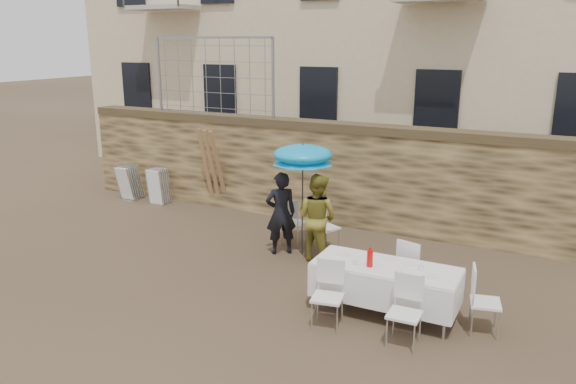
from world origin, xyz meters
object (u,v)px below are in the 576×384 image
at_px(banquet_table, 386,268).
at_px(table_chair_front_left, 327,296).
at_px(man_suit, 281,213).
at_px(chair_stack_right, 163,184).
at_px(couple_chair_left, 294,221).
at_px(umbrella, 303,158).
at_px(chair_stack_left, 135,180).
at_px(soda_bottle, 370,258).
at_px(woman_dress, 317,218).
at_px(table_chair_side, 486,301).
at_px(couple_chair_right, 326,226).
at_px(table_chair_front_right, 404,313).
at_px(table_chair_back, 413,267).

height_order(banquet_table, table_chair_front_left, table_chair_front_left).
xyz_separation_m(man_suit, chair_stack_right, (-4.25, 1.74, -0.34)).
height_order(couple_chair_left, banquet_table, couple_chair_left).
distance_m(couple_chair_left, table_chair_front_left, 3.39).
height_order(umbrella, chair_stack_left, umbrella).
bearing_deg(soda_bottle, man_suit, 144.59).
distance_m(woman_dress, banquet_table, 2.32).
bearing_deg(soda_bottle, table_chair_side, 8.88).
xyz_separation_m(man_suit, umbrella, (0.40, 0.10, 1.08)).
xyz_separation_m(woman_dress, umbrella, (-0.35, 0.10, 1.06)).
bearing_deg(man_suit, soda_bottle, 105.33).
bearing_deg(couple_chair_right, table_chair_front_left, 138.96).
distance_m(umbrella, soda_bottle, 2.77).
bearing_deg(soda_bottle, table_chair_front_right, -40.60).
bearing_deg(table_chair_back, table_chair_front_right, 115.78).
bearing_deg(man_suit, banquet_table, 109.99).
relative_size(table_chair_front_right, table_chair_back, 1.00).
relative_size(man_suit, table_chair_front_right, 1.66).
relative_size(man_suit, couple_chair_left, 1.66).
height_order(table_chair_front_left, chair_stack_right, table_chair_front_left).
height_order(couple_chair_right, chair_stack_left, couple_chair_right).
bearing_deg(table_chair_back, couple_chair_left, -9.84).
height_order(couple_chair_left, soda_bottle, soda_bottle).
bearing_deg(table_chair_back, chair_stack_left, -2.40).
height_order(man_suit, couple_chair_left, man_suit).
height_order(man_suit, chair_stack_left, man_suit).
bearing_deg(soda_bottle, chair_stack_left, 155.59).
height_order(soda_bottle, table_chair_side, soda_bottle).
distance_m(table_chair_front_right, chair_stack_right, 8.29).
bearing_deg(chair_stack_right, banquet_table, -25.57).
bearing_deg(man_suit, chair_stack_left, -57.94).
relative_size(couple_chair_left, table_chair_front_right, 1.00).
bearing_deg(banquet_table, man_suit, 149.25).
height_order(table_chair_front_left, table_chair_front_right, same).
bearing_deg(table_chair_side, table_chair_back, 47.22).
bearing_deg(umbrella, table_chair_side, -23.06).
distance_m(woman_dress, chair_stack_left, 6.16).
distance_m(table_chair_front_left, table_chair_front_right, 1.10).
xyz_separation_m(woman_dress, couple_chair_left, (-0.75, 0.55, -0.34)).
relative_size(table_chair_front_right, chair_stack_right, 1.04).
distance_m(couple_chair_left, soda_bottle, 3.22).
relative_size(soda_bottle, table_chair_back, 0.27).
height_order(couple_chair_right, soda_bottle, soda_bottle).
xyz_separation_m(banquet_table, table_chair_side, (1.40, 0.10, -0.25)).
distance_m(couple_chair_right, chair_stack_left, 5.97).
bearing_deg(couple_chair_right, chair_stack_right, 11.90).
distance_m(couple_chair_right, table_chair_back, 2.37).
height_order(banquet_table, table_chair_side, table_chair_side).
relative_size(woman_dress, couple_chair_right, 1.71).
distance_m(couple_chair_left, chair_stack_left, 5.29).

